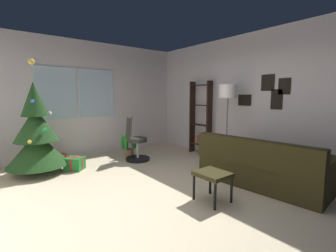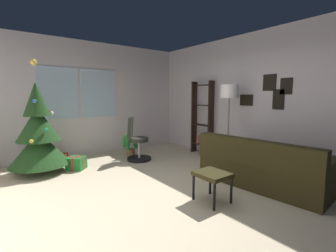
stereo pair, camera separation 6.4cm
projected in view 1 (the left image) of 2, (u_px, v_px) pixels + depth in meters
ground_plane at (168, 195)px, 3.69m from camera, size 4.80×6.26×0.10m
wall_back_with_windows at (91, 99)px, 5.97m from camera, size 4.80×0.12×2.84m
wall_right_with_frames at (259, 100)px, 5.00m from camera, size 0.12×6.26×2.84m
couch at (271, 168)px, 3.98m from camera, size 1.74×2.09×0.82m
footstool at (213, 176)px, 3.32m from camera, size 0.41×0.46×0.43m
holiday_tree at (37, 136)px, 4.49m from camera, size 1.11×1.11×2.18m
gift_box_red at (57, 158)px, 5.33m from camera, size 0.42×0.41×0.18m
gift_box_green at (75, 164)px, 4.78m from camera, size 0.44×0.44×0.26m
office_chair at (135, 143)px, 5.45m from camera, size 0.60×0.58×1.02m
bookshelf at (201, 122)px, 6.03m from camera, size 0.18×0.64×1.87m
floor_lamp at (228, 97)px, 4.99m from camera, size 0.38×0.38×1.73m
potted_plant at (129, 146)px, 5.84m from camera, size 0.43×0.40×0.59m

